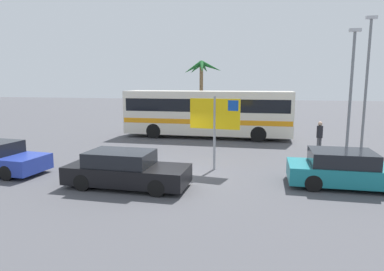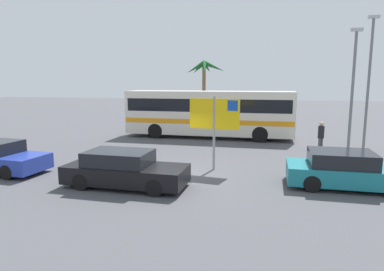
{
  "view_description": "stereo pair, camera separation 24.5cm",
  "coord_description": "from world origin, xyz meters",
  "px_view_note": "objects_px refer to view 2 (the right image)",
  "views": [
    {
      "loc": [
        3.82,
        -12.61,
        3.81
      ],
      "look_at": [
        0.52,
        2.78,
        1.3
      ],
      "focal_mm": 31.67,
      "sensor_mm": 36.0,
      "label": 1
    },
    {
      "loc": [
        4.06,
        -12.55,
        3.81
      ],
      "look_at": [
        0.52,
        2.78,
        1.3
      ],
      "focal_mm": 31.67,
      "sensor_mm": 36.0,
      "label": 2
    }
  ],
  "objects_px": {
    "pedestrian_crossing_lot": "(321,135)",
    "ferry_sign": "(215,117)",
    "bus_front_coach": "(209,112)",
    "car_black": "(124,170)",
    "car_teal": "(346,170)"
  },
  "relations": [
    {
      "from": "pedestrian_crossing_lot",
      "to": "ferry_sign",
      "type": "bearing_deg",
      "value": 88.25
    },
    {
      "from": "ferry_sign",
      "to": "pedestrian_crossing_lot",
      "type": "xyz_separation_m",
      "value": [
        4.97,
        4.68,
        -1.32
      ]
    },
    {
      "from": "bus_front_coach",
      "to": "ferry_sign",
      "type": "height_order",
      "value": "ferry_sign"
    },
    {
      "from": "ferry_sign",
      "to": "bus_front_coach",
      "type": "bearing_deg",
      "value": 108.56
    },
    {
      "from": "ferry_sign",
      "to": "car_black",
      "type": "distance_m",
      "value": 4.54
    },
    {
      "from": "ferry_sign",
      "to": "car_black",
      "type": "xyz_separation_m",
      "value": [
        -2.85,
        -3.1,
        -1.69
      ]
    },
    {
      "from": "car_teal",
      "to": "pedestrian_crossing_lot",
      "type": "bearing_deg",
      "value": 90.38
    },
    {
      "from": "ferry_sign",
      "to": "pedestrian_crossing_lot",
      "type": "bearing_deg",
      "value": 50.0
    },
    {
      "from": "car_black",
      "to": "pedestrian_crossing_lot",
      "type": "bearing_deg",
      "value": 45.91
    },
    {
      "from": "bus_front_coach",
      "to": "pedestrian_crossing_lot",
      "type": "distance_m",
      "value": 7.78
    },
    {
      "from": "bus_front_coach",
      "to": "pedestrian_crossing_lot",
      "type": "relative_size",
      "value": 6.61
    },
    {
      "from": "ferry_sign",
      "to": "car_black",
      "type": "bearing_deg",
      "value": -125.89
    },
    {
      "from": "car_teal",
      "to": "bus_front_coach",
      "type": "bearing_deg",
      "value": 124.44
    },
    {
      "from": "ferry_sign",
      "to": "pedestrian_crossing_lot",
      "type": "relative_size",
      "value": 1.88
    },
    {
      "from": "car_teal",
      "to": "car_black",
      "type": "height_order",
      "value": "same"
    }
  ]
}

